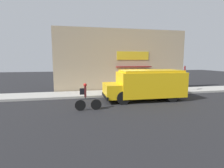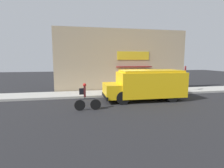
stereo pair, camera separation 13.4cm
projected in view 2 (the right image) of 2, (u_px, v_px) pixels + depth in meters
The scene contains 7 objects.
ground_plane at pixel (131, 96), 14.45m from camera, with size 70.00×70.00×0.00m, color #232326.
sidewalk at pixel (127, 93), 15.65m from camera, with size 28.00×2.49×0.18m.
storefront at pixel (124, 60), 16.66m from camera, with size 12.83×0.85×5.91m.
school_bus at pixel (146, 84), 12.96m from camera, with size 5.91×2.78×2.24m.
cyclist at pixel (86, 97), 10.29m from camera, with size 1.58×0.20×1.63m.
stop_sign_post at pixel (185, 74), 15.72m from camera, with size 0.45×0.45×2.31m.
trash_bin at pixel (147, 86), 16.05m from camera, with size 0.59×0.59×0.91m.
Camera 2 is at (-4.39, -13.59, 2.95)m, focal length 28.00 mm.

